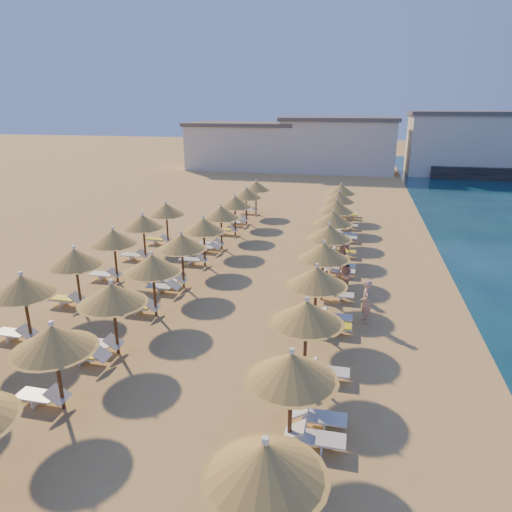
% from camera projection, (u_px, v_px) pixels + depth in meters
% --- Properties ---
extents(ground, '(220.00, 220.00, 0.00)m').
position_uv_depth(ground, '(243.00, 311.00, 20.69)').
color(ground, tan).
rests_on(ground, ground).
extents(hotel_blocks, '(46.05, 9.25, 8.10)m').
position_uv_depth(hotel_blocks, '(354.00, 145.00, 62.54)').
color(hotel_blocks, silver).
rests_on(hotel_blocks, ground).
extents(parasol_row_east, '(2.53, 36.18, 2.96)m').
position_uv_depth(parasol_row_east, '(323.00, 252.00, 21.18)').
color(parasol_row_east, brown).
rests_on(parasol_row_east, ground).
extents(parasol_row_west, '(2.53, 36.18, 2.96)m').
position_uv_depth(parasol_row_west, '(182.00, 243.00, 22.64)').
color(parasol_row_west, brown).
rests_on(parasol_row_west, ground).
extents(parasol_row_inland, '(2.53, 19.35, 2.96)m').
position_uv_depth(parasol_row_inland, '(96.00, 248.00, 21.86)').
color(parasol_row_inland, brown).
rests_on(parasol_row_inland, ground).
extents(loungers, '(13.79, 35.16, 0.66)m').
position_uv_depth(loungers, '(226.00, 287.00, 22.53)').
color(loungers, silver).
rests_on(loungers, ground).
extents(beachgoer_a, '(0.56, 0.75, 1.88)m').
position_uv_depth(beachgoer_a, '(366.00, 302.00, 19.33)').
color(beachgoer_a, tan).
rests_on(beachgoer_a, ground).
extents(beachgoer_c, '(1.09, 0.75, 1.72)m').
position_uv_depth(beachgoer_c, '(342.00, 251.00, 26.23)').
color(beachgoer_c, tan).
rests_on(beachgoer_c, ground).
extents(beachgoer_b, '(1.08, 1.15, 1.88)m').
position_uv_depth(beachgoer_b, '(344.00, 275.00, 22.41)').
color(beachgoer_b, tan).
rests_on(beachgoer_b, ground).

